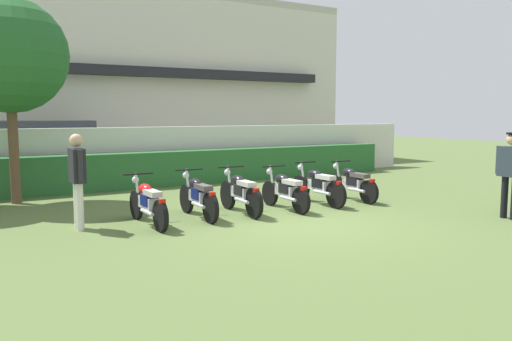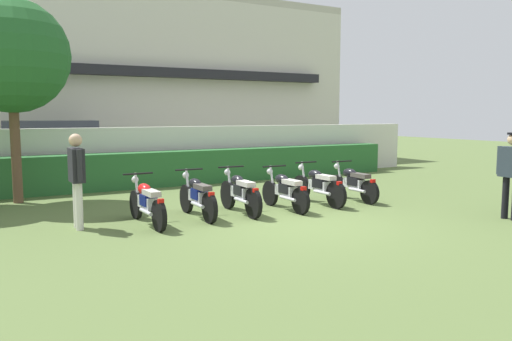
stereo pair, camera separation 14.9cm
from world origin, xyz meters
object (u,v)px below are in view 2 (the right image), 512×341
at_px(tree_far_side, 11,56).
at_px(inspector_person, 77,172).
at_px(parked_car, 56,151).
at_px(motorcycle_in_row_0, 147,202).
at_px(motorcycle_in_row_3, 285,190).
at_px(motorcycle_in_row_4, 318,185).
at_px(motorcycle_in_row_2, 240,192).
at_px(motorcycle_in_row_5, 353,183).
at_px(officer_0, 512,168).
at_px(motorcycle_in_row_1, 197,196).

bearing_deg(tree_far_side, inspector_person, -78.76).
height_order(parked_car, motorcycle_in_row_0, parked_car).
bearing_deg(motorcycle_in_row_3, motorcycle_in_row_4, -80.15).
height_order(motorcycle_in_row_2, motorcycle_in_row_3, motorcycle_in_row_2).
height_order(motorcycle_in_row_5, inspector_person, inspector_person).
distance_m(motorcycle_in_row_4, officer_0, 4.04).
bearing_deg(motorcycle_in_row_0, motorcycle_in_row_4, -88.81).
relative_size(parked_car, motorcycle_in_row_0, 2.41).
relative_size(motorcycle_in_row_1, motorcycle_in_row_5, 1.03).
relative_size(motorcycle_in_row_2, inspector_person, 1.06).
height_order(motorcycle_in_row_2, motorcycle_in_row_4, motorcycle_in_row_2).
relative_size(motorcycle_in_row_0, officer_0, 1.10).
bearing_deg(motorcycle_in_row_0, inspector_person, 74.57).
distance_m(parked_car, motorcycle_in_row_4, 8.82).
xyz_separation_m(parked_car, motorcycle_in_row_3, (3.57, -7.69, -0.50)).
bearing_deg(motorcycle_in_row_5, motorcycle_in_row_3, 95.39).
height_order(motorcycle_in_row_0, motorcycle_in_row_5, motorcycle_in_row_0).
height_order(tree_far_side, officer_0, tree_far_side).
relative_size(motorcycle_in_row_2, motorcycle_in_row_3, 1.04).
bearing_deg(motorcycle_in_row_3, motorcycle_in_row_1, 85.38).
xyz_separation_m(parked_car, tree_far_side, (-1.43, -3.80, 2.48)).
bearing_deg(motorcycle_in_row_4, tree_far_side, 57.26).
bearing_deg(inspector_person, motorcycle_in_row_3, -4.24).
height_order(motorcycle_in_row_3, officer_0, officer_0).
xyz_separation_m(motorcycle_in_row_1, motorcycle_in_row_3, (2.00, -0.16, -0.01)).
bearing_deg(motorcycle_in_row_0, tree_far_side, 25.04).
distance_m(motorcycle_in_row_2, motorcycle_in_row_3, 1.06).
xyz_separation_m(parked_car, motorcycle_in_row_4, (4.61, -7.50, -0.49)).
height_order(tree_far_side, motorcycle_in_row_5, tree_far_side).
height_order(motorcycle_in_row_3, motorcycle_in_row_4, motorcycle_in_row_4).
xyz_separation_m(tree_far_side, motorcycle_in_row_2, (3.95, -3.77, -2.96)).
height_order(motorcycle_in_row_5, officer_0, officer_0).
relative_size(inspector_person, officer_0, 1.01).
height_order(tree_far_side, inspector_person, tree_far_side).
xyz_separation_m(parked_car, motorcycle_in_row_1, (1.57, -7.53, -0.49)).
xyz_separation_m(motorcycle_in_row_5, inspector_person, (-6.37, 0.14, 0.60)).
bearing_deg(motorcycle_in_row_3, tree_far_side, 52.13).
relative_size(motorcycle_in_row_1, motorcycle_in_row_3, 1.03).
bearing_deg(inspector_person, motorcycle_in_row_1, -3.94).
xyz_separation_m(motorcycle_in_row_4, inspector_person, (-5.33, 0.14, 0.59)).
bearing_deg(officer_0, inspector_person, -21.22).
bearing_deg(parked_car, motorcycle_in_row_0, -83.24).
distance_m(tree_far_side, inspector_person, 4.34).
bearing_deg(officer_0, motorcycle_in_row_2, -33.29).
bearing_deg(parked_car, motorcycle_in_row_2, -68.33).
relative_size(motorcycle_in_row_4, officer_0, 1.11).
bearing_deg(motorcycle_in_row_1, motorcycle_in_row_3, -93.42).
bearing_deg(motorcycle_in_row_5, motorcycle_in_row_4, 90.24).
bearing_deg(tree_far_side, motorcycle_in_row_5, -27.66).
distance_m(parked_car, motorcycle_in_row_0, 7.70).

